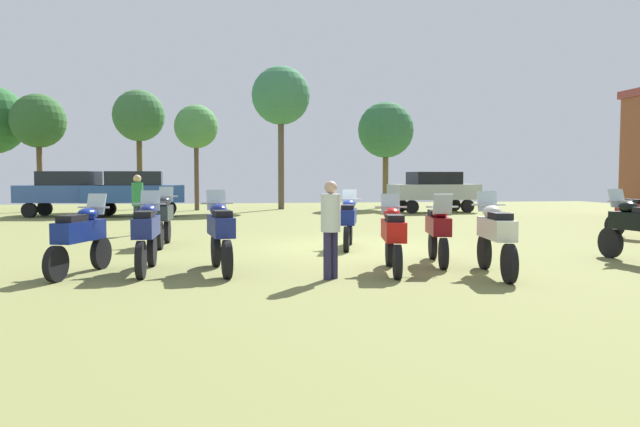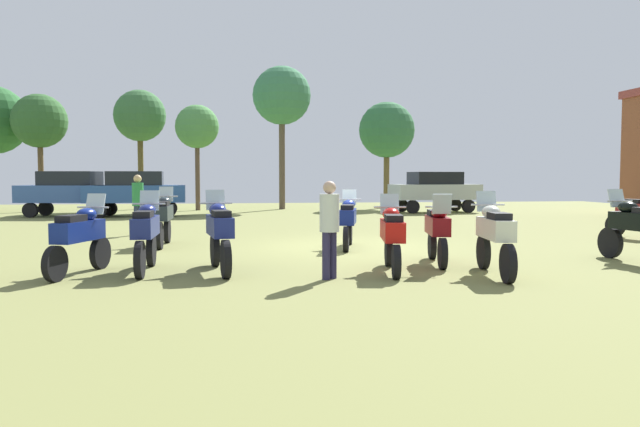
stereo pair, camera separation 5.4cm
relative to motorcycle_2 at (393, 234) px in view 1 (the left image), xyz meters
name	(u,v)px [view 1 (the left image)]	position (x,y,z in m)	size (l,w,h in m)	color
ground_plane	(348,247)	(-0.07, 4.10, -0.71)	(44.00, 52.00, 0.02)	olive
motorcycle_2	(393,234)	(0.00, 0.00, 0.00)	(0.68, 2.14, 1.44)	black
motorcycle_3	(164,217)	(-4.68, 4.97, 0.03)	(0.62, 2.15, 1.50)	black
motorcycle_4	(221,232)	(-3.16, 0.45, 0.04)	(0.67, 2.19, 1.51)	black
motorcycle_6	(438,229)	(1.17, 0.87, 0.00)	(0.69, 2.06, 1.44)	black
motorcycle_7	(348,219)	(-0.11, 3.87, 0.00)	(0.77, 2.15, 1.44)	black
motorcycle_8	(638,227)	(5.28, 0.49, 0.03)	(0.62, 2.28, 1.50)	black
motorcycle_9	(496,234)	(1.71, -0.64, 0.03)	(0.67, 2.26, 1.50)	black
motorcycle_10	(147,232)	(-4.51, 0.64, 0.03)	(0.62, 2.20, 1.50)	black
motorcycle_11	(80,236)	(-5.64, 0.46, 0.00)	(0.81, 2.05, 1.45)	black
car_1	(70,190)	(-10.06, 17.31, 0.46)	(4.53, 2.45, 2.00)	black
car_2	(135,190)	(-7.24, 16.99, 0.46)	(4.41, 2.08, 2.00)	black
car_3	(434,189)	(6.95, 18.29, 0.46)	(4.46, 2.24, 2.00)	black
person_1	(138,200)	(-5.79, 8.12, 0.37)	(0.47, 0.47, 1.82)	#27324B
person_2	(331,222)	(-1.27, -0.62, 0.28)	(0.48, 0.48, 1.69)	#282446
tree_1	(386,130)	(5.70, 23.12, 3.68)	(3.16, 3.16, 6.00)	brown
tree_2	(139,117)	(-7.92, 23.31, 4.30)	(2.77, 2.77, 6.44)	brown
tree_3	(38,122)	(-12.66, 21.91, 3.85)	(2.73, 2.73, 5.95)	brown
tree_4	(196,127)	(-4.81, 21.80, 3.63)	(2.27, 2.27, 5.52)	brown
tree_6	(281,97)	(-0.33, 22.27, 5.37)	(3.14, 3.14, 7.71)	brown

